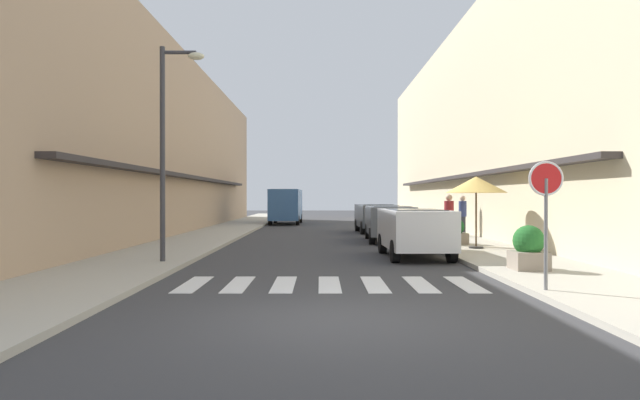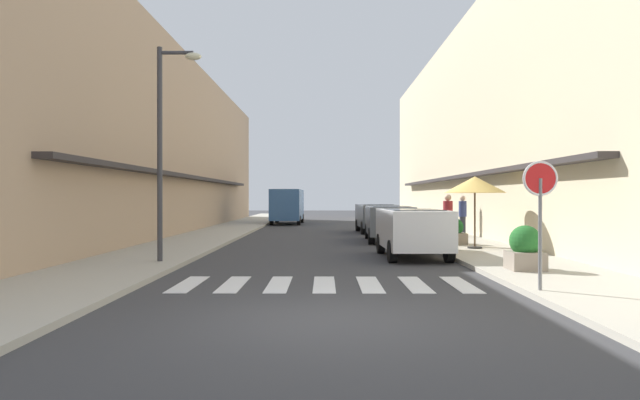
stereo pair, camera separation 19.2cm
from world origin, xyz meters
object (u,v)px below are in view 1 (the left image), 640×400
at_px(parked_car_mid, 389,219).
at_px(planter_midblock, 455,233).
at_px(cafe_umbrella, 476,185).
at_px(parked_car_near, 414,227).
at_px(pedestrian_walking_far, 449,218).
at_px(delivery_van, 286,203).
at_px(round_street_sign, 546,191).
at_px(street_lamp, 169,131).
at_px(pedestrian_walking_near, 462,215).
at_px(parked_car_far, 375,215).
at_px(planter_corner, 528,249).

height_order(parked_car_mid, planter_midblock, parked_car_mid).
bearing_deg(cafe_umbrella, parked_car_near, -142.18).
relative_size(parked_car_near, pedestrian_walking_far, 2.18).
relative_size(delivery_van, planter_midblock, 5.74).
distance_m(round_street_sign, street_lamp, 9.53).
distance_m(delivery_van, pedestrian_walking_near, 16.01).
relative_size(parked_car_far, cafe_umbrella, 1.66).
bearing_deg(pedestrian_walking_near, delivery_van, -80.00).
bearing_deg(planter_midblock, pedestrian_walking_near, 72.07).
xyz_separation_m(parked_car_mid, pedestrian_walking_far, (1.74, -3.12, 0.16)).
height_order(parked_car_near, pedestrian_walking_far, pedestrian_walking_far).
distance_m(delivery_van, planter_midblock, 18.99).
distance_m(parked_car_far, cafe_umbrella, 10.35).
xyz_separation_m(round_street_sign, planter_midblock, (0.79, 10.01, -1.40)).
xyz_separation_m(parked_car_near, street_lamp, (-6.89, -1.92, 2.67)).
xyz_separation_m(delivery_van, pedestrian_walking_near, (8.56, -13.52, -0.34)).
height_order(parked_car_near, cafe_umbrella, cafe_umbrella).
height_order(delivery_van, round_street_sign, round_street_sign).
relative_size(parked_car_near, parked_car_far, 0.99).
relative_size(parked_car_near, planter_corner, 3.77).
height_order(parked_car_far, cafe_umbrella, cafe_umbrella).
height_order(parked_car_mid, pedestrian_walking_near, pedestrian_walking_near).
distance_m(parked_car_mid, pedestrian_walking_far, 3.58).
relative_size(planter_midblock, pedestrian_walking_far, 0.52).
bearing_deg(parked_car_mid, round_street_sign, -84.09).
height_order(planter_midblock, pedestrian_walking_far, pedestrian_walking_far).
distance_m(parked_car_mid, parked_car_far, 5.69).
bearing_deg(planter_midblock, round_street_sign, -94.49).
bearing_deg(parked_car_near, round_street_sign, -78.60).
xyz_separation_m(cafe_umbrella, planter_midblock, (-0.28, 1.67, -1.70)).
distance_m(delivery_van, cafe_umbrella, 20.64).
xyz_separation_m(parked_car_mid, parked_car_far, (0.00, 5.69, -0.00)).
relative_size(parked_car_near, pedestrian_walking_near, 2.23).
xyz_separation_m(delivery_van, planter_midblock, (7.27, -17.52, -0.87)).
bearing_deg(parked_car_near, delivery_van, 103.83).
xyz_separation_m(parked_car_near, cafe_umbrella, (2.38, 1.85, 1.32)).
relative_size(round_street_sign, cafe_umbrella, 0.99).
height_order(round_street_sign, pedestrian_walking_near, round_street_sign).
distance_m(parked_car_near, pedestrian_walking_near, 8.24).
distance_m(cafe_umbrella, pedestrian_walking_near, 5.87).
height_order(parked_car_mid, delivery_van, delivery_van).
xyz_separation_m(parked_car_mid, planter_midblock, (2.10, -2.63, -0.39)).
xyz_separation_m(parked_car_far, pedestrian_walking_far, (1.74, -8.81, 0.17)).
bearing_deg(planter_corner, delivery_van, 106.39).
xyz_separation_m(parked_car_near, planter_corner, (2.08, -3.62, -0.30)).
xyz_separation_m(parked_car_far, pedestrian_walking_near, (3.39, -4.33, 0.14)).
xyz_separation_m(cafe_umbrella, pedestrian_walking_near, (1.01, 5.66, -1.18)).
xyz_separation_m(street_lamp, cafe_umbrella, (9.26, 3.77, -1.35)).
distance_m(parked_car_near, parked_car_far, 11.84).
relative_size(parked_car_near, street_lamp, 0.69).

